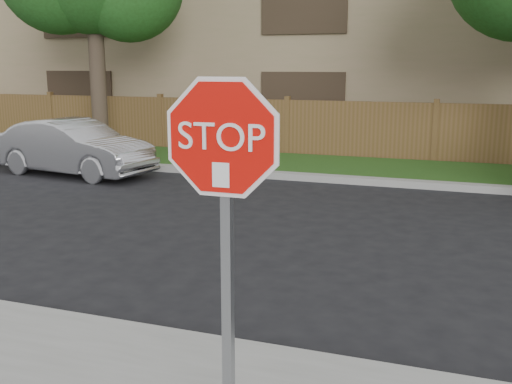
% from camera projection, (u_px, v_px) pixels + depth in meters
% --- Properties ---
extents(ground, '(90.00, 90.00, 0.00)m').
position_uv_depth(ground, '(349.00, 367.00, 5.20)').
color(ground, black).
rests_on(ground, ground).
extents(far_curb, '(70.00, 0.30, 0.15)m').
position_uv_depth(far_curb, '(423.00, 185.00, 12.69)').
color(far_curb, gray).
rests_on(far_curb, ground).
extents(grass_strip, '(70.00, 3.00, 0.12)m').
position_uv_depth(grass_strip, '(429.00, 172.00, 14.21)').
color(grass_strip, '#1E4714').
rests_on(grass_strip, ground).
extents(fence, '(70.00, 0.12, 1.60)m').
position_uv_depth(fence, '(435.00, 134.00, 15.53)').
color(fence, brown).
rests_on(fence, ground).
extents(apartment_building, '(35.20, 9.20, 7.20)m').
position_uv_depth(apartment_building, '(450.00, 35.00, 20.11)').
color(apartment_building, '#8B7C56').
rests_on(apartment_building, ground).
extents(stop_sign, '(1.01, 0.13, 2.55)m').
position_uv_depth(stop_sign, '(224.00, 190.00, 3.63)').
color(stop_sign, gray).
rests_on(stop_sign, sidewalk_near).
extents(sedan_left, '(4.14, 1.95, 1.31)m').
position_uv_depth(sedan_left, '(74.00, 148.00, 14.06)').
color(sedan_left, silver).
rests_on(sedan_left, ground).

